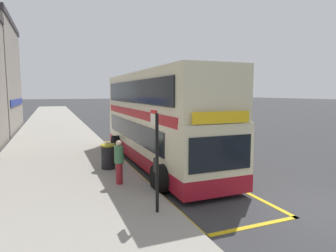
{
  "coord_description": "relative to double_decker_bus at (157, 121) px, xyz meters",
  "views": [
    {
      "loc": [
        -7.24,
        -5.69,
        3.47
      ],
      "look_at": [
        -1.83,
        7.7,
        1.8
      ],
      "focal_mm": 30.92,
      "sensor_mm": 36.0,
      "label": 1
    }
  ],
  "objects": [
    {
      "name": "litter_bin",
      "position": [
        -2.56,
        -0.71,
        -1.38
      ],
      "size": [
        0.63,
        0.63,
        1.08
      ],
      "color": "black",
      "rests_on": "pavement_near"
    },
    {
      "name": "pedestrian_waiting_near_sign",
      "position": [
        -2.58,
        -3.01,
        -1.05
      ],
      "size": [
        0.34,
        0.34,
        1.61
      ],
      "color": "maroon",
      "rests_on": "pavement_near"
    },
    {
      "name": "parked_car_silver_distant",
      "position": [
        7.54,
        44.64,
        -1.27
      ],
      "size": [
        2.09,
        4.2,
        1.62
      ],
      "rotation": [
        0.0,
        0.0,
        -0.04
      ],
      "color": "#B2B5BA",
      "rests_on": "ground"
    },
    {
      "name": "double_decker_bus",
      "position": [
        0.0,
        0.0,
        0.0
      ],
      "size": [
        3.24,
        11.52,
        4.4
      ],
      "color": "beige",
      "rests_on": "ground"
    },
    {
      "name": "pavement_near",
      "position": [
        -4.54,
        24.45,
        -2.0
      ],
      "size": [
        6.0,
        76.0,
        0.14
      ],
      "primitive_type": "cube",
      "color": "gray",
      "rests_on": "ground"
    },
    {
      "name": "bus_stop_sign",
      "position": [
        -2.15,
        -5.85,
        -0.27
      ],
      "size": [
        0.09,
        0.51,
        2.85
      ],
      "color": "black",
      "rests_on": "pavement_near"
    },
    {
      "name": "bus_bay_markings",
      "position": [
        -0.03,
        -0.13,
        -2.06
      ],
      "size": [
        3.03,
        14.74,
        0.01
      ],
      "color": "gold",
      "rests_on": "ground"
    },
    {
      "name": "ground_plane",
      "position": [
        2.46,
        24.45,
        -2.07
      ],
      "size": [
        260.0,
        260.0,
        0.0
      ],
      "primitive_type": "plane",
      "color": "#333335"
    },
    {
      "name": "parked_car_navy_across",
      "position": [
        5.41,
        19.45,
        -1.27
      ],
      "size": [
        2.09,
        4.2,
        1.62
      ],
      "rotation": [
        0.0,
        0.0,
        3.18
      ],
      "color": "navy",
      "rests_on": "ground"
    }
  ]
}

